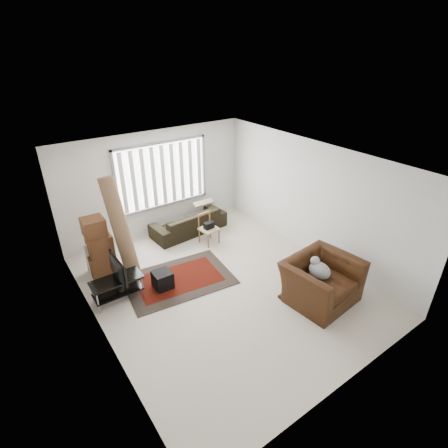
% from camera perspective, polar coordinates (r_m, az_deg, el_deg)
% --- Properties ---
extents(room, '(6.00, 6.02, 2.71)m').
position_cam_1_polar(room, '(6.97, -2.36, 3.73)').
color(room, beige).
rests_on(room, ground).
extents(persian_rug, '(2.40, 1.75, 0.02)m').
position_cam_1_polar(persian_rug, '(7.72, -7.40, -8.94)').
color(persian_rug, black).
rests_on(persian_rug, ground).
extents(tv_stand, '(0.99, 0.45, 0.50)m').
position_cam_1_polar(tv_stand, '(7.25, -17.07, -9.49)').
color(tv_stand, black).
rests_on(tv_stand, ground).
extents(tv, '(0.10, 0.80, 0.46)m').
position_cam_1_polar(tv, '(7.04, -17.49, -7.10)').
color(tv, black).
rests_on(tv, tv_stand).
extents(subwoofer, '(0.38, 0.38, 0.37)m').
position_cam_1_polar(subwoofer, '(7.44, -9.99, -8.93)').
color(subwoofer, black).
rests_on(subwoofer, persian_rug).
extents(moving_boxes, '(0.55, 0.51, 1.34)m').
position_cam_1_polar(moving_boxes, '(8.02, -19.72, -3.75)').
color(moving_boxes, '#56321B').
rests_on(moving_boxes, ground).
extents(white_flatpack, '(0.60, 0.28, 0.74)m').
position_cam_1_polar(white_flatpack, '(8.22, -19.64, -4.97)').
color(white_flatpack, silver).
rests_on(white_flatpack, ground).
extents(rolled_rug, '(0.49, 0.95, 2.22)m').
position_cam_1_polar(rolled_rug, '(7.60, -16.54, -0.74)').
color(rolled_rug, brown).
rests_on(rolled_rug, ground).
extents(sofa, '(2.09, 1.02, 0.78)m').
position_cam_1_polar(sofa, '(9.33, -5.80, 0.87)').
color(sofa, black).
rests_on(sofa, ground).
extents(side_chair, '(0.46, 0.46, 0.78)m').
position_cam_1_polar(side_chair, '(8.77, -2.54, -0.53)').
color(side_chair, tan).
rests_on(side_chair, ground).
extents(armchair, '(1.46, 1.30, 1.01)m').
position_cam_1_polar(armchair, '(7.12, 15.60, -8.49)').
color(armchair, '#351A0A').
rests_on(armchair, ground).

